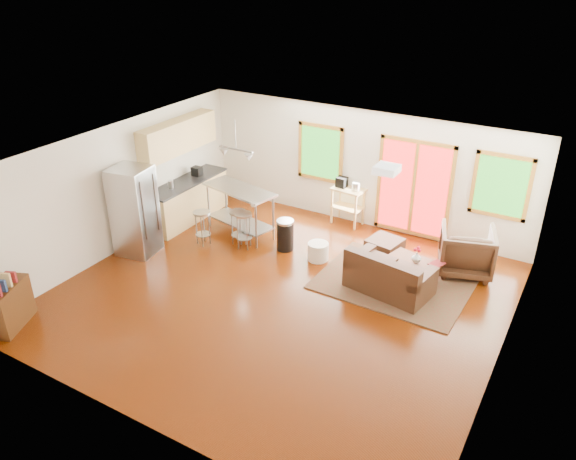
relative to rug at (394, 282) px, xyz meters
The scene contains 29 objects.
floor 2.17m from the rug, 138.03° to the right, with size 7.50×7.00×0.02m, color #3C1401.
ceiling 3.39m from the rug, 138.03° to the right, with size 7.50×7.00×0.02m, color white.
back_wall 2.91m from the rug, 128.14° to the left, with size 7.50×0.02×2.60m, color silver.
left_wall 5.71m from the rug, 164.87° to the right, with size 0.02×7.00×2.60m, color silver.
right_wall 2.89m from the rug, 34.12° to the right, with size 0.02×7.00×2.60m, color silver.
front_wall 5.38m from the rug, 108.03° to the right, with size 7.50×0.02×2.60m, color silver.
window_left 3.62m from the rug, 142.50° to the left, with size 1.10×0.05×1.30m.
french_doors 2.32m from the rug, 101.69° to the left, with size 1.60×0.05×2.10m.
window_right 2.81m from the rug, 57.38° to the left, with size 1.10×0.05×1.30m.
rug is the anchor object (origin of this frame).
loveseat 0.46m from the rug, 89.45° to the right, with size 1.60×1.07×0.79m.
coffee_table 0.50m from the rug, 54.52° to the left, with size 1.07×0.79×0.38m.
armchair 1.55m from the rug, 46.64° to the left, with size 0.97×0.91×1.00m, color black.
ottoman 0.98m from the rug, 122.75° to the left, with size 0.61×0.61×0.41m, color black.
pouf 1.64m from the rug, behind, with size 0.42×0.42×0.36m, color white.
vase 0.64m from the rug, 43.68° to the left, with size 0.20×0.20×0.31m.
book 0.87m from the rug, 36.35° to the left, with size 0.21×0.03×0.29m, color maroon.
cabinets 5.19m from the rug, behind, with size 0.64×2.24×2.30m.
refrigerator 5.25m from the rug, 163.45° to the right, with size 0.84×0.82×1.82m.
island 3.71m from the rug, behind, with size 1.75×1.00×1.05m.
cup 3.15m from the rug, behind, with size 0.12×0.10×0.12m, color white.
bar_stool_a 4.10m from the rug, behind, with size 0.44×0.44×0.74m.
bar_stool_b 3.41m from the rug, behind, with size 0.45×0.45×0.77m.
bar_stool_c 3.25m from the rug, behind, with size 0.46×0.46×0.78m.
trash_can 2.44m from the rug, behind, with size 0.45×0.45×0.66m.
kitchen_cart 2.71m from the rug, 134.83° to the left, with size 0.75×0.52×1.08m.
bookshelf 6.65m from the rug, 138.39° to the right, with size 0.65×0.92×1.01m.
ceiling_flush 2.66m from the rug, 91.03° to the right, with size 0.35×0.35×0.12m, color white.
pendant_light 3.99m from the rug, behind, with size 0.80×0.18×0.79m.
Camera 1 is at (4.38, -7.23, 5.61)m, focal length 35.00 mm.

